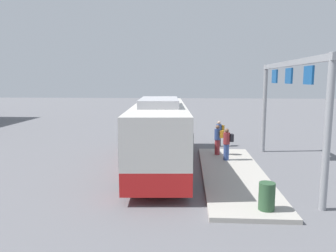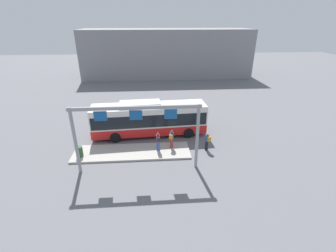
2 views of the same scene
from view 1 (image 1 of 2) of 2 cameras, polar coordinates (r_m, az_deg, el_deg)
ground_plane at (r=16.64m, az=-1.45°, el=-6.94°), size 120.00×120.00×0.00m
platform_curb at (r=15.20m, az=11.40°, el=-8.25°), size 10.00×2.80×0.16m
bus_main at (r=16.25m, az=-1.47°, el=-0.76°), size 11.16×3.23×3.46m
person_boarding at (r=21.39m, az=8.99°, el=-1.19°), size 0.54×0.61×1.67m
person_waiting_near at (r=18.29m, az=8.78°, el=-2.27°), size 0.48×0.60×1.67m
person_waiting_mid at (r=17.15m, az=10.35°, el=-3.00°), size 0.37×0.55×1.67m
platform_sign_gantry at (r=15.81m, az=20.35°, el=5.55°), size 9.28×0.24×5.20m
trash_bin at (r=11.14m, az=16.98°, el=-11.74°), size 0.52×0.52×0.90m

